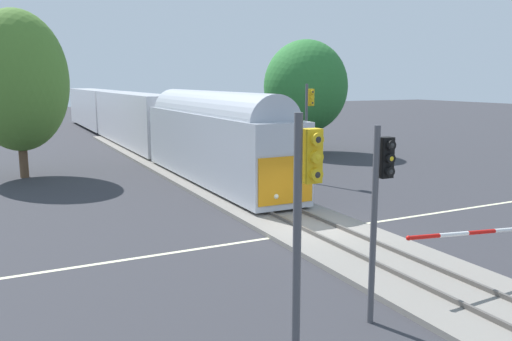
{
  "coord_description": "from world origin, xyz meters",
  "views": [
    {
      "loc": [
        -11.4,
        -17.36,
        6.09
      ],
      "look_at": [
        -0.86,
        3.78,
        2.0
      ],
      "focal_mm": 36.71,
      "sensor_mm": 36.0,
      "label": 1
    }
  ],
  "objects": [
    {
      "name": "ground_plane",
      "position": [
        0.0,
        0.0,
        0.0
      ],
      "size": [
        220.0,
        220.0,
        0.0
      ],
      "primitive_type": "plane",
      "color": "#333338"
    },
    {
      "name": "road_centre_stripe",
      "position": [
        0.0,
        0.0,
        0.0
      ],
      "size": [
        44.0,
        0.2,
        0.01
      ],
      "color": "beige",
      "rests_on": "ground"
    },
    {
      "name": "railway_track",
      "position": [
        0.0,
        0.0,
        0.1
      ],
      "size": [
        4.4,
        80.0,
        0.32
      ],
      "color": "gray",
      "rests_on": "ground"
    },
    {
      "name": "commuter_train",
      "position": [
        0.0,
        30.48,
        2.74
      ],
      "size": [
        3.04,
        59.83,
        5.16
      ],
      "color": "#B2B7C1",
      "rests_on": "railway_track"
    },
    {
      "name": "traffic_signal_near_left",
      "position": [
        -6.41,
        -9.35,
        3.7
      ],
      "size": [
        0.53,
        0.38,
        5.52
      ],
      "color": "#4C4C51",
      "rests_on": "ground"
    },
    {
      "name": "traffic_signal_far_side",
      "position": [
        5.26,
        9.07,
        3.93
      ],
      "size": [
        0.53,
        0.38,
        5.88
      ],
      "color": "#4C4C51",
      "rests_on": "ground"
    },
    {
      "name": "traffic_signal_median",
      "position": [
        -3.08,
        -7.51,
        3.37
      ],
      "size": [
        0.53,
        0.38,
        5.03
      ],
      "color": "#4C4C51",
      "rests_on": "ground"
    },
    {
      "name": "oak_behind_train",
      "position": [
        -9.99,
        18.36,
        6.04
      ],
      "size": [
        6.08,
        6.08,
        10.4
      ],
      "color": "brown",
      "rests_on": "ground"
    },
    {
      "name": "oak_far_right",
      "position": [
        11.97,
        20.25,
        5.56
      ],
      "size": [
        6.98,
        6.98,
        9.41
      ],
      "color": "#4C3828",
      "rests_on": "ground"
    }
  ]
}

